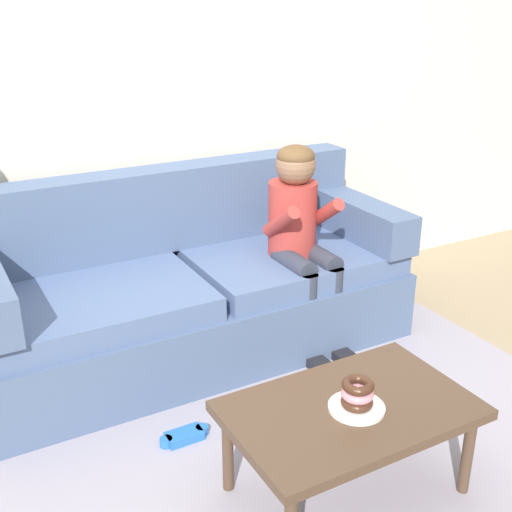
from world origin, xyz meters
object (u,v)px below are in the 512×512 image
object	(u,v)px
person_child	(300,228)
donut	(357,402)
couch	(192,291)
toy_controller	(184,437)
coffee_table	(350,415)

from	to	relation	value
person_child	donut	distance (m)	1.27
couch	toy_controller	xyz separation A→B (m)	(-0.37, -0.74, -0.32)
coffee_table	donut	world-z (taller)	donut
person_child	donut	size ratio (longest dim) A/B	9.18
coffee_table	person_child	bearing A→B (deg)	66.47
person_child	toy_controller	world-z (taller)	person_child
couch	donut	size ratio (longest dim) A/B	18.86
coffee_table	person_child	world-z (taller)	person_child
donut	toy_controller	world-z (taller)	donut
donut	toy_controller	size ratio (longest dim) A/B	0.53
couch	coffee_table	size ratio (longest dim) A/B	2.47
coffee_table	person_child	xyz separation A→B (m)	(0.49, 1.12, 0.31)
donut	couch	bearing A→B (deg)	92.80
couch	toy_controller	bearing A→B (deg)	-116.67
donut	coffee_table	bearing A→B (deg)	102.12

